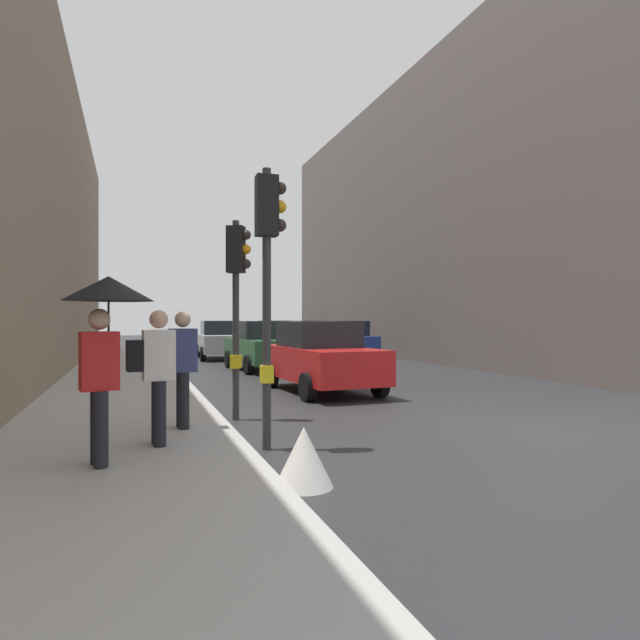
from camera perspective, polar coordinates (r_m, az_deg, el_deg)
The scene contains 15 objects.
ground_plane at distance 9.94m, azimuth 23.09°, elevation -10.43°, with size 120.00×120.00×0.00m, color #28282B.
sidewalk_kerb at distance 13.36m, azimuth -19.93°, elevation -7.39°, with size 3.34×40.00×0.16m, color #A8A5A0.
building_facade_right at distance 29.72m, azimuth 17.89°, elevation 9.05°, with size 12.00×28.45×12.94m, color #5B514C.
traffic_light_near_right at distance 9.95m, azimuth -8.65°, elevation 3.90°, with size 0.45×0.35×3.59m.
traffic_light_near_left at distance 7.67m, azimuth -5.41°, elevation 6.67°, with size 0.43×0.25×3.91m.
car_blue_van at distance 24.10m, azimuth 2.31°, elevation -2.18°, with size 2.08×4.23×1.76m.
car_green_estate at distance 19.75m, azimuth -6.05°, elevation -2.67°, with size 2.25×4.31×1.76m.
car_silver_hatchback at distance 25.69m, azimuth -10.38°, elevation -2.05°, with size 2.15×4.27×1.76m.
car_dark_suv at distance 35.11m, azimuth -4.85°, elevation -1.49°, with size 2.26×4.32×1.76m.
car_red_sedan at distance 13.71m, azimuth 0.11°, elevation -3.85°, with size 2.20×4.29×1.76m.
car_white_compact at distance 29.42m, azimuth -1.27°, elevation -1.79°, with size 2.03×4.20×1.76m.
pedestrian_with_umbrella at distance 6.64m, azimuth -21.47°, elevation 0.34°, with size 1.00×1.00×2.14m.
pedestrian_with_grey_backpack at distance 8.57m, azimuth -14.43°, elevation -4.27°, with size 0.62×0.36×1.77m.
pedestrian_with_black_backpack at distance 7.49m, azimuth -16.83°, elevation -4.89°, with size 0.62×0.36×1.77m.
warning_sign_triangle at distance 6.07m, azimuth -1.70°, elevation -14.08°, with size 0.64×0.64×0.65m, color silver.
Camera 1 is at (-6.57, -7.25, 1.80)m, focal length 30.66 mm.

